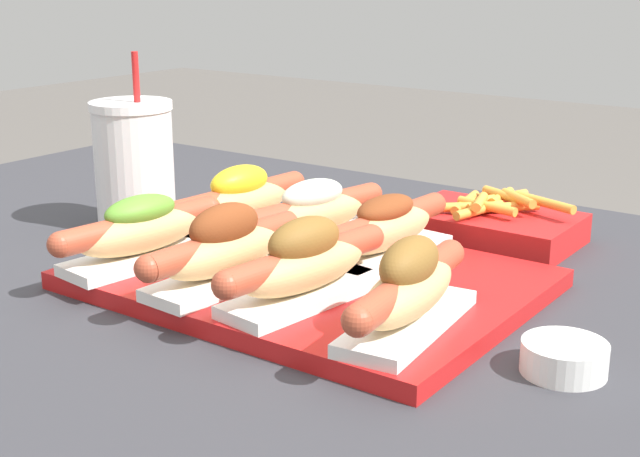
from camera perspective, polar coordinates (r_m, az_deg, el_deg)
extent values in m
cube|color=red|center=(0.91, -0.74, -3.26)|extent=(0.44, 0.32, 0.02)
cube|color=white|center=(0.95, -11.26, -1.79)|extent=(0.08, 0.18, 0.01)
ellipsoid|color=tan|center=(0.94, -11.35, -0.17)|extent=(0.07, 0.16, 0.04)
cylinder|color=#AD472D|center=(0.94, -11.38, 0.25)|extent=(0.05, 0.19, 0.03)
sphere|color=#AD472D|center=(0.89, -16.28, -1.00)|extent=(0.03, 0.03, 0.03)
sphere|color=#AD472D|center=(0.99, -6.98, 1.36)|extent=(0.03, 0.03, 0.03)
ellipsoid|color=#5B992D|center=(0.93, -11.43, 1.16)|extent=(0.05, 0.09, 0.03)
cube|color=white|center=(0.87, -6.07, -3.18)|extent=(0.07, 0.18, 0.01)
ellipsoid|color=tan|center=(0.86, -6.12, -1.43)|extent=(0.06, 0.15, 0.04)
cylinder|color=#AD472D|center=(0.86, -6.14, -0.97)|extent=(0.04, 0.19, 0.03)
sphere|color=#AD472D|center=(0.80, -10.93, -2.52)|extent=(0.03, 0.03, 0.03)
sphere|color=#AD472D|center=(0.92, -2.00, 0.37)|extent=(0.03, 0.03, 0.03)
ellipsoid|color=brown|center=(0.85, -6.18, 0.21)|extent=(0.05, 0.09, 0.04)
cube|color=white|center=(0.82, -0.99, -4.30)|extent=(0.08, 0.18, 0.01)
ellipsoid|color=tan|center=(0.81, -1.00, -2.45)|extent=(0.07, 0.16, 0.04)
cylinder|color=#AD472D|center=(0.81, -1.00, -1.97)|extent=(0.05, 0.19, 0.03)
sphere|color=#AD472D|center=(0.75, -6.02, -3.62)|extent=(0.03, 0.03, 0.03)
sphere|color=#AD472D|center=(0.88, 3.28, -0.55)|extent=(0.03, 0.03, 0.03)
ellipsoid|color=brown|center=(0.80, -1.01, -0.74)|extent=(0.05, 0.09, 0.04)
cube|color=white|center=(0.77, 5.64, -6.00)|extent=(0.08, 0.18, 0.01)
ellipsoid|color=tan|center=(0.76, 5.69, -4.03)|extent=(0.06, 0.16, 0.04)
cylinder|color=#AD472D|center=(0.75, 5.71, -3.53)|extent=(0.05, 0.19, 0.03)
sphere|color=#AD472D|center=(0.67, 2.43, -5.92)|extent=(0.03, 0.03, 0.03)
sphere|color=#AD472D|center=(0.84, 8.34, -1.58)|extent=(0.03, 0.03, 0.03)
ellipsoid|color=brown|center=(0.75, 5.75, -2.19)|extent=(0.05, 0.09, 0.04)
cube|color=white|center=(1.05, -5.11, 0.23)|extent=(0.07, 0.18, 0.01)
ellipsoid|color=tan|center=(1.04, -5.15, 1.71)|extent=(0.06, 0.16, 0.04)
cylinder|color=#AD472D|center=(1.04, -5.16, 2.09)|extent=(0.04, 0.19, 0.03)
sphere|color=#AD472D|center=(0.98, -9.10, 1.03)|extent=(0.03, 0.03, 0.03)
sphere|color=#AD472D|center=(1.10, -1.66, 3.02)|extent=(0.03, 0.03, 0.03)
ellipsoid|color=yellow|center=(1.03, -5.18, 3.02)|extent=(0.05, 0.09, 0.04)
cube|color=white|center=(0.99, -0.48, -0.63)|extent=(0.09, 0.18, 0.01)
ellipsoid|color=tan|center=(0.98, -0.48, 0.93)|extent=(0.08, 0.16, 0.04)
cylinder|color=#AD472D|center=(0.98, -0.48, 1.33)|extent=(0.06, 0.19, 0.03)
sphere|color=#AD472D|center=(0.92, -4.76, 0.27)|extent=(0.03, 0.03, 0.03)
sphere|color=#AD472D|center=(1.04, 3.30, 2.25)|extent=(0.03, 0.03, 0.03)
ellipsoid|color=silver|center=(0.98, -0.48, 2.23)|extent=(0.06, 0.09, 0.03)
cube|color=white|center=(0.94, 4.16, -1.64)|extent=(0.07, 0.18, 0.01)
ellipsoid|color=tan|center=(0.93, 4.20, 0.00)|extent=(0.06, 0.15, 0.04)
cylinder|color=#AD472D|center=(0.93, 4.21, 0.42)|extent=(0.04, 0.19, 0.03)
sphere|color=#AD472D|center=(0.86, 0.55, -0.92)|extent=(0.03, 0.03, 0.03)
sphere|color=#AD472D|center=(1.00, 7.33, 1.56)|extent=(0.03, 0.03, 0.03)
ellipsoid|color=brown|center=(0.93, 4.23, 1.29)|extent=(0.05, 0.09, 0.03)
cylinder|color=white|center=(0.75, 15.36, -7.98)|extent=(0.07, 0.07, 0.03)
cylinder|color=beige|center=(0.75, 15.41, -7.38)|extent=(0.06, 0.06, 0.01)
cylinder|color=white|center=(1.12, -11.79, 3.72)|extent=(0.10, 0.10, 0.15)
cylinder|color=white|center=(1.11, -12.03, 7.71)|extent=(0.10, 0.10, 0.01)
cylinder|color=red|center=(1.10, -11.70, 9.48)|extent=(0.01, 0.01, 0.06)
cube|color=red|center=(1.08, 10.88, 0.12)|extent=(0.20, 0.13, 0.03)
cylinder|color=gold|center=(1.07, 11.67, 1.36)|extent=(0.07, 0.07, 0.01)
cylinder|color=gold|center=(1.05, 10.14, 1.18)|extent=(0.03, 0.08, 0.01)
cylinder|color=gold|center=(1.06, 9.06, 1.38)|extent=(0.07, 0.06, 0.01)
cylinder|color=gold|center=(1.09, 11.72, 2.08)|extent=(0.07, 0.04, 0.01)
cylinder|color=gold|center=(1.07, 14.15, 1.64)|extent=(0.08, 0.04, 0.01)
cylinder|color=gold|center=(1.06, 10.19, 1.69)|extent=(0.03, 0.06, 0.01)
cylinder|color=gold|center=(1.10, 11.52, 2.00)|extent=(0.02, 0.07, 0.01)
cylinder|color=gold|center=(1.09, 9.29, 1.66)|extent=(0.03, 0.09, 0.01)
cylinder|color=gold|center=(1.06, 10.64, 1.41)|extent=(0.08, 0.02, 0.01)
cylinder|color=gold|center=(1.07, 12.58, 1.90)|extent=(0.06, 0.04, 0.01)
cylinder|color=gold|center=(1.10, 11.33, 1.92)|extent=(0.05, 0.09, 0.01)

